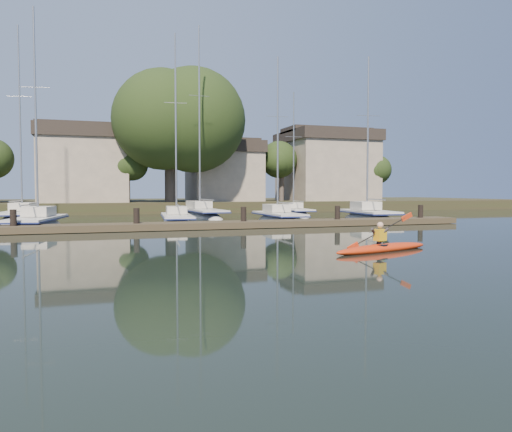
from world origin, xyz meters
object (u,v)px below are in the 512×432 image
object	(u,v)px
sailboat_4	(368,223)
sailboat_3	(279,224)
sailboat_1	(37,231)
sailboat_2	(177,226)
kayak	(382,246)
sailboat_7	(294,217)
sailboat_5	(22,222)
dock	(192,225)
sailboat_6	(201,219)

from	to	relation	value
sailboat_4	sailboat_3	bearing A→B (deg)	-177.48
sailboat_1	sailboat_4	world-z (taller)	sailboat_1
sailboat_4	sailboat_2	bearing A→B (deg)	-177.14
sailboat_4	kayak	bearing A→B (deg)	-113.40
sailboat_2	sailboat_4	world-z (taller)	sailboat_2
sailboat_2	sailboat_7	world-z (taller)	sailboat_2
kayak	sailboat_1	bearing A→B (deg)	111.39
sailboat_3	sailboat_5	world-z (taller)	sailboat_5
sailboat_3	sailboat_7	xyz separation A→B (m)	(4.37, 7.73, 0.01)
sailboat_2	sailboat_4	xyz separation A→B (m)	(13.82, -0.75, -0.05)
sailboat_2	sailboat_4	bearing A→B (deg)	2.53
dock	sailboat_2	size ratio (longest dim) A/B	2.52
sailboat_1	sailboat_5	xyz separation A→B (m)	(-1.87, 8.54, -0.00)
sailboat_5	sailboat_1	bearing A→B (deg)	-71.62
dock	sailboat_4	world-z (taller)	sailboat_4
sailboat_3	sailboat_6	distance (m)	8.47
sailboat_2	sailboat_3	size ratio (longest dim) A/B	1.07
sailboat_4	sailboat_7	distance (m)	8.50
dock	sailboat_3	bearing A→B (deg)	35.05
sailboat_4	sailboat_6	distance (m)	13.33
kayak	sailboat_2	distance (m)	17.94
sailboat_5	sailboat_2	bearing A→B (deg)	-29.10
kayak	sailboat_5	distance (m)	28.57
kayak	sailboat_4	distance (m)	19.07
sailboat_3	sailboat_5	xyz separation A→B (m)	(-17.18, 7.50, -0.00)
sailboat_5	sailboat_7	distance (m)	21.55
sailboat_2	sailboat_7	bearing A→B (deg)	38.63
sailboat_1	sailboat_2	distance (m)	8.42
sailboat_2	sailboat_6	xyz separation A→B (m)	(3.12, 7.18, -0.03)
sailboat_3	sailboat_6	world-z (taller)	sailboat_6
sailboat_3	sailboat_5	distance (m)	18.75
kayak	dock	distance (m)	12.91
dock	sailboat_6	distance (m)	12.83
kayak	sailboat_2	bearing A→B (deg)	87.20
sailboat_4	dock	bearing A→B (deg)	-155.98
sailboat_3	sailboat_6	size ratio (longest dim) A/B	0.75
sailboat_5	dock	bearing A→B (deg)	-44.65
dock	sailboat_6	size ratio (longest dim) A/B	2.03
kayak	sailboat_7	size ratio (longest dim) A/B	0.39
kayak	sailboat_5	size ratio (longest dim) A/B	0.30
kayak	sailboat_2	world-z (taller)	sailboat_2
sailboat_3	sailboat_6	bearing A→B (deg)	118.62
sailboat_4	sailboat_7	xyz separation A→B (m)	(-2.44, 8.14, 0.04)
sailboat_3	sailboat_4	world-z (taller)	sailboat_4
kayak	sailboat_4	xyz separation A→B (m)	(9.35, 16.62, -0.39)
dock	sailboat_1	xyz separation A→B (m)	(-8.30, 3.88, -0.39)
sailboat_1	sailboat_2	world-z (taller)	sailboat_1
sailboat_2	sailboat_1	bearing A→B (deg)	-164.92
sailboat_1	sailboat_6	distance (m)	14.28
sailboat_4	sailboat_7	world-z (taller)	sailboat_4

